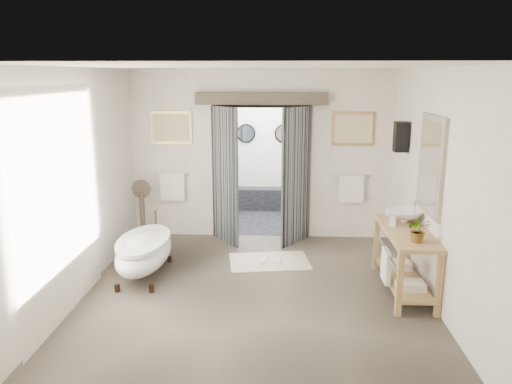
{
  "coord_description": "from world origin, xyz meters",
  "views": [
    {
      "loc": [
        0.32,
        -5.99,
        2.81
      ],
      "look_at": [
        0.0,
        0.6,
        1.25
      ],
      "focal_mm": 35.0,
      "sensor_mm": 36.0,
      "label": 1
    }
  ],
  "objects_px": {
    "vanity": "(403,255)",
    "rug": "(269,261)",
    "basin": "(405,216)",
    "clawfoot_tub": "(144,251)"
  },
  "relations": [
    {
      "from": "rug",
      "to": "basin",
      "type": "relative_size",
      "value": 2.48
    },
    {
      "from": "rug",
      "to": "basin",
      "type": "distance_m",
      "value": 2.16
    },
    {
      "from": "basin",
      "to": "clawfoot_tub",
      "type": "bearing_deg",
      "value": -179.32
    },
    {
      "from": "clawfoot_tub",
      "to": "rug",
      "type": "xyz_separation_m",
      "value": [
        1.76,
        0.63,
        -0.37
      ]
    },
    {
      "from": "clawfoot_tub",
      "to": "rug",
      "type": "bearing_deg",
      "value": 19.68
    },
    {
      "from": "clawfoot_tub",
      "to": "basin",
      "type": "xyz_separation_m",
      "value": [
        3.62,
        0.05,
        0.56
      ]
    },
    {
      "from": "vanity",
      "to": "rug",
      "type": "height_order",
      "value": "vanity"
    },
    {
      "from": "vanity",
      "to": "rug",
      "type": "relative_size",
      "value": 1.33
    },
    {
      "from": "vanity",
      "to": "basin",
      "type": "relative_size",
      "value": 3.31
    },
    {
      "from": "rug",
      "to": "vanity",
      "type": "bearing_deg",
      "value": -28.16
    }
  ]
}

